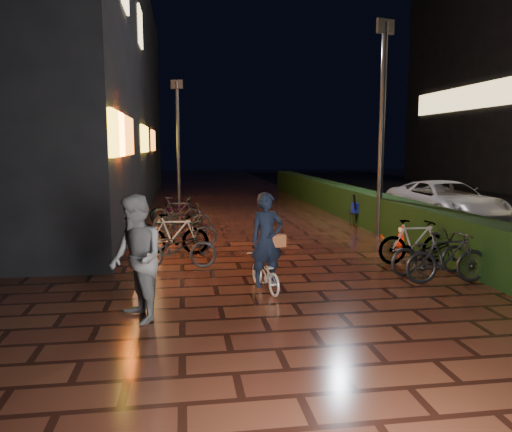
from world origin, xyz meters
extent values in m
plane|color=#381911|center=(0.00, 0.00, 0.00)|extent=(80.00, 80.00, 0.00)
cube|color=black|center=(3.30, 8.00, 0.50)|extent=(0.70, 20.00, 1.00)
imported|color=slate|center=(-2.82, -2.12, 0.87)|extent=(0.95, 1.04, 1.73)
imported|color=silver|center=(5.95, 5.66, 0.64)|extent=(2.36, 4.69, 1.27)
cube|color=yellow|center=(-3.45, 1.50, 2.60)|extent=(0.08, 2.00, 0.90)
cube|color=orange|center=(-3.45, 3.00, 2.60)|extent=(0.08, 3.00, 0.90)
cube|color=yellow|center=(-3.45, 9.00, 2.60)|extent=(0.08, 2.80, 0.90)
cube|color=orange|center=(-3.45, 14.00, 2.60)|extent=(0.08, 2.20, 0.90)
cube|color=#FFD88C|center=(-3.45, 8.50, 6.20)|extent=(0.06, 1.20, 1.20)
cube|color=#FFD88C|center=(13.45, 18.00, 5.00)|extent=(0.06, 10.00, 1.30)
cylinder|color=black|center=(2.96, 3.66, 2.73)|extent=(0.19, 0.19, 5.45)
cube|color=black|center=(2.96, 3.66, 5.35)|extent=(0.52, 0.25, 0.37)
cylinder|color=black|center=(-2.31, 9.32, 2.29)|extent=(0.16, 0.16, 4.59)
cube|color=black|center=(-2.31, 9.32, 4.50)|extent=(0.44, 0.22, 0.31)
imported|color=silver|center=(-0.87, -0.94, 0.30)|extent=(0.64, 1.20, 0.60)
imported|color=black|center=(-0.85, -1.03, 0.87)|extent=(0.62, 0.48, 1.53)
cube|color=brown|center=(-0.68, -1.01, 0.84)|extent=(0.28, 0.17, 0.19)
cone|color=#FF250D|center=(2.99, 2.22, 0.32)|extent=(0.41, 0.41, 0.65)
cone|color=red|center=(3.13, 3.42, 0.32)|extent=(0.41, 0.41, 0.65)
cube|color=#FF4B0D|center=(2.99, 2.22, 0.01)|extent=(0.39, 0.39, 0.03)
cube|color=orange|center=(3.13, 3.42, 0.01)|extent=(0.39, 0.39, 0.03)
cube|color=red|center=(3.06, 2.82, 0.61)|extent=(0.22, 1.39, 0.06)
cube|color=black|center=(3.01, 5.36, 0.38)|extent=(0.54, 0.46, 0.04)
cylinder|color=black|center=(2.79, 5.21, 0.18)|extent=(0.03, 0.03, 0.36)
cylinder|color=black|center=(3.21, 5.18, 0.18)|extent=(0.03, 0.03, 0.36)
cylinder|color=black|center=(2.81, 5.55, 0.18)|extent=(0.03, 0.03, 0.36)
cylinder|color=black|center=(3.23, 5.52, 0.18)|extent=(0.03, 0.03, 0.36)
cube|color=#0D18AB|center=(3.01, 5.36, 0.54)|extent=(0.40, 0.34, 0.28)
cylinder|color=black|center=(2.86, 5.23, 0.52)|extent=(0.27, 0.35, 0.91)
imported|color=black|center=(-2.41, 6.36, 0.41)|extent=(1.61, 0.73, 0.81)
imported|color=black|center=(-2.21, 4.69, 0.41)|extent=(1.58, 0.63, 0.81)
imported|color=black|center=(-2.33, 0.78, 0.41)|extent=(1.56, 0.56, 0.81)
imported|color=black|center=(-2.39, 2.05, 0.45)|extent=(1.53, 0.51, 0.90)
imported|color=black|center=(-2.19, 2.64, 0.41)|extent=(1.59, 0.66, 0.81)
imported|color=black|center=(-2.35, 5.62, 0.45)|extent=(1.55, 0.64, 0.90)
imported|color=black|center=(2.42, 0.48, 0.45)|extent=(1.51, 0.43, 0.90)
imported|color=black|center=(2.32, -0.96, 0.45)|extent=(1.51, 0.44, 0.90)
imported|color=black|center=(2.30, -0.35, 0.41)|extent=(1.60, 0.70, 0.81)
camera|label=1|loc=(-2.18, -8.82, 2.37)|focal=35.00mm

